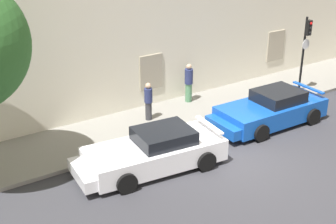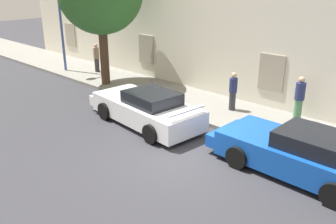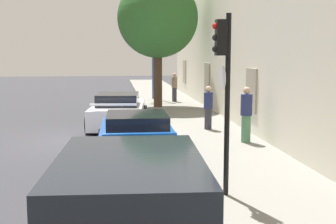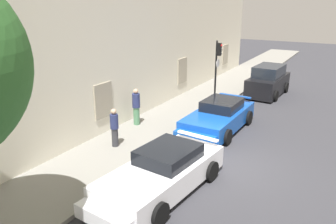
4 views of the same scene
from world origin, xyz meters
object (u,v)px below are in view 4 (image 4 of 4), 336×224
sportscar_yellow_flank (217,118)px  traffic_light (218,61)px  pedestrian_bystander (136,106)px  sportscar_red_lead (159,175)px  hatchback_parked (268,82)px  pedestrian_strolling (114,127)px

sportscar_yellow_flank → traffic_light: (3.50, 1.48, 1.91)m
sportscar_yellow_flank → pedestrian_bystander: bearing=112.4°
sportscar_yellow_flank → sportscar_red_lead: bearing=-176.0°
sportscar_red_lead → hatchback_parked: hatchback_parked is taller
sportscar_yellow_flank → hatchback_parked: (7.30, -0.43, 0.24)m
sportscar_red_lead → traffic_light: bearing=11.5°
sportscar_red_lead → sportscar_yellow_flank: size_ratio=1.06×
pedestrian_strolling → pedestrian_bystander: pedestrian_bystander is taller
hatchback_parked → pedestrian_bystander: size_ratio=2.33×
pedestrian_strolling → sportscar_yellow_flank: bearing=-35.6°
sportscar_red_lead → traffic_light: traffic_light is taller
sportscar_yellow_flank → hatchback_parked: bearing=-3.4°
sportscar_yellow_flank → pedestrian_strolling: (-3.86, 2.76, 0.34)m
sportscar_yellow_flank → hatchback_parked: size_ratio=1.22×
pedestrian_bystander → sportscar_yellow_flank: bearing=-67.6°
hatchback_parked → traffic_light: bearing=153.4°
hatchback_parked → pedestrian_strolling: size_ratio=2.56×
hatchback_parked → pedestrian_bystander: (-8.71, 3.85, 0.18)m
sportscar_yellow_flank → pedestrian_strolling: size_ratio=3.13×
sportscar_yellow_flank → hatchback_parked: 7.31m
hatchback_parked → traffic_light: size_ratio=1.15×
pedestrian_strolling → pedestrian_bystander: size_ratio=0.91×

